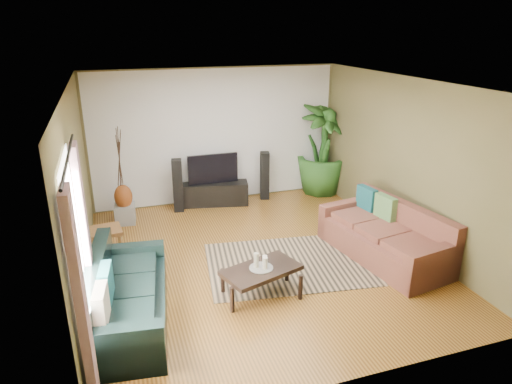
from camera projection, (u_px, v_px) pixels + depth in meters
name	position (u px, v px, depth m)	size (l,w,h in m)	color
floor	(260.00, 259.00, 7.15)	(5.50, 5.50, 0.00)	#9B6728
ceiling	(261.00, 83.00, 6.22)	(5.50, 5.50, 0.00)	white
wall_back	(216.00, 136.00, 9.13)	(5.00, 5.00, 0.00)	brown
wall_front	(355.00, 266.00, 4.23)	(5.00, 5.00, 0.00)	brown
wall_left	(79.00, 196.00, 5.95)	(5.50, 5.50, 0.00)	brown
wall_right	(406.00, 162.00, 7.42)	(5.50, 5.50, 0.00)	brown
backwall_panel	(216.00, 136.00, 9.12)	(4.90, 4.90, 0.00)	white
window_pane	(75.00, 245.00, 4.51)	(1.80, 1.80, 0.00)	white
curtain_near	(82.00, 308.00, 3.94)	(0.08, 0.35, 2.20)	gray
curtain_far	(85.00, 236.00, 5.28)	(0.08, 0.35, 2.20)	gray
curtain_rod	(68.00, 157.00, 4.21)	(0.03, 0.03, 1.90)	black
sofa_left	(128.00, 292.00, 5.49)	(2.04, 0.87, 0.85)	black
sofa_right	(384.00, 232.00, 7.07)	(2.14, 0.96, 0.85)	brown
area_rug	(289.00, 264.00, 7.00)	(2.46, 1.74, 0.01)	tan
coffee_table	(261.00, 282.00, 6.11)	(1.02, 0.56, 0.42)	black
candle_tray	(261.00, 268.00, 6.04)	(0.32, 0.32, 0.01)	gray
candle_tall	(256.00, 260.00, 6.01)	(0.07, 0.07, 0.20)	beige
candle_mid	(265.00, 263.00, 5.99)	(0.07, 0.07, 0.16)	white
candle_short	(265.00, 260.00, 6.09)	(0.07, 0.07, 0.13)	white
tv_stand	(214.00, 194.00, 9.25)	(1.38, 0.41, 0.46)	black
television	(213.00, 169.00, 9.07)	(1.01, 0.06, 0.60)	black
speaker_left	(178.00, 186.00, 8.83)	(0.19, 0.21, 1.05)	black
speaker_right	(265.00, 176.00, 9.48)	(0.18, 0.20, 1.00)	black
potted_plant	(322.00, 148.00, 9.70)	(1.09, 1.09, 1.95)	#24541C
plant_pot	(321.00, 185.00, 9.99)	(0.36, 0.36, 0.28)	black
pedestal	(125.00, 214.00, 8.40)	(0.35, 0.35, 0.35)	gray
vase	(123.00, 197.00, 8.28)	(0.32, 0.32, 0.45)	brown
side_table	(107.00, 243.00, 7.12)	(0.46, 0.46, 0.49)	brown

